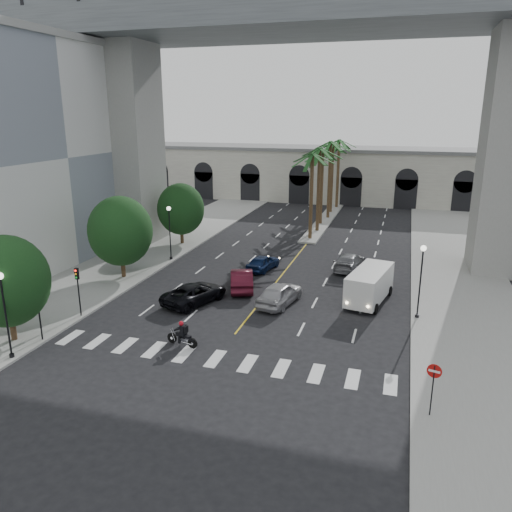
{
  "coord_description": "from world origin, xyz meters",
  "views": [
    {
      "loc": [
        9.92,
        -26.15,
        14.01
      ],
      "look_at": [
        0.24,
        6.0,
        4.23
      ],
      "focal_mm": 35.0,
      "sensor_mm": 36.0,
      "label": 1
    }
  ],
  "objects_px": {
    "traffic_signal_far": "(78,284)",
    "car_a": "(280,294)",
    "cargo_van": "(369,284)",
    "car_e": "(263,262)",
    "pedestrian_b": "(36,286)",
    "traffic_signal_near": "(38,304)",
    "car_c": "(195,293)",
    "motorcycle_rider": "(183,335)",
    "car_d": "(349,262)",
    "do_not_enter_sign": "(433,379)",
    "car_b": "(242,279)",
    "lamp_post_left_near": "(5,308)",
    "lamp_post_left_far": "(170,228)",
    "lamp_post_right": "(421,275)",
    "pedestrian_a": "(46,282)"
  },
  "relations": [
    {
      "from": "car_a",
      "to": "car_b",
      "type": "distance_m",
      "value": 4.48
    },
    {
      "from": "car_e",
      "to": "motorcycle_rider",
      "type": "bearing_deg",
      "value": 100.44
    },
    {
      "from": "motorcycle_rider",
      "to": "car_d",
      "type": "relative_size",
      "value": 0.43
    },
    {
      "from": "car_c",
      "to": "lamp_post_right",
      "type": "bearing_deg",
      "value": -153.91
    },
    {
      "from": "car_a",
      "to": "traffic_signal_far",
      "type": "bearing_deg",
      "value": 37.5
    },
    {
      "from": "car_a",
      "to": "cargo_van",
      "type": "height_order",
      "value": "cargo_van"
    },
    {
      "from": "motorcycle_rider",
      "to": "car_b",
      "type": "bearing_deg",
      "value": 101.31
    },
    {
      "from": "lamp_post_left_far",
      "to": "lamp_post_right",
      "type": "relative_size",
      "value": 1.0
    },
    {
      "from": "car_e",
      "to": "pedestrian_b",
      "type": "distance_m",
      "value": 19.08
    },
    {
      "from": "lamp_post_left_far",
      "to": "motorcycle_rider",
      "type": "bearing_deg",
      "value": -61.71
    },
    {
      "from": "do_not_enter_sign",
      "to": "car_b",
      "type": "bearing_deg",
      "value": 148.26
    },
    {
      "from": "traffic_signal_far",
      "to": "car_d",
      "type": "xyz_separation_m",
      "value": [
        16.82,
        16.64,
        -1.76
      ]
    },
    {
      "from": "car_a",
      "to": "car_e",
      "type": "bearing_deg",
      "value": -54.8
    },
    {
      "from": "lamp_post_right",
      "to": "car_a",
      "type": "height_order",
      "value": "lamp_post_right"
    },
    {
      "from": "motorcycle_rider",
      "to": "do_not_enter_sign",
      "type": "relative_size",
      "value": 0.79
    },
    {
      "from": "car_b",
      "to": "do_not_enter_sign",
      "type": "height_order",
      "value": "do_not_enter_sign"
    },
    {
      "from": "traffic_signal_far",
      "to": "car_a",
      "type": "xyz_separation_m",
      "value": [
        12.8,
        6.46,
        -1.66
      ]
    },
    {
      "from": "car_c",
      "to": "pedestrian_b",
      "type": "distance_m",
      "value": 12.52
    },
    {
      "from": "motorcycle_rider",
      "to": "traffic_signal_near",
      "type": "bearing_deg",
      "value": -154.43
    },
    {
      "from": "traffic_signal_far",
      "to": "cargo_van",
      "type": "xyz_separation_m",
      "value": [
        19.19,
        8.86,
        -1.09
      ]
    },
    {
      "from": "motorcycle_rider",
      "to": "car_d",
      "type": "xyz_separation_m",
      "value": [
        8.05,
        18.61,
        0.02
      ]
    },
    {
      "from": "car_a",
      "to": "pedestrian_b",
      "type": "relative_size",
      "value": 3.29
    },
    {
      "from": "car_a",
      "to": "car_d",
      "type": "xyz_separation_m",
      "value": [
        4.02,
        10.18,
        -0.1
      ]
    },
    {
      "from": "car_d",
      "to": "cargo_van",
      "type": "bearing_deg",
      "value": 113.09
    },
    {
      "from": "lamp_post_left_near",
      "to": "do_not_enter_sign",
      "type": "bearing_deg",
      "value": 2.35
    },
    {
      "from": "traffic_signal_near",
      "to": "car_c",
      "type": "height_order",
      "value": "traffic_signal_near"
    },
    {
      "from": "lamp_post_left_near",
      "to": "traffic_signal_far",
      "type": "distance_m",
      "value": 6.54
    },
    {
      "from": "car_d",
      "to": "motorcycle_rider",
      "type": "bearing_deg",
      "value": 72.77
    },
    {
      "from": "lamp_post_left_near",
      "to": "pedestrian_b",
      "type": "bearing_deg",
      "value": 122.21
    },
    {
      "from": "car_d",
      "to": "lamp_post_right",
      "type": "bearing_deg",
      "value": 126.28
    },
    {
      "from": "lamp_post_left_near",
      "to": "car_d",
      "type": "bearing_deg",
      "value": 53.82
    },
    {
      "from": "traffic_signal_far",
      "to": "motorcycle_rider",
      "type": "bearing_deg",
      "value": -12.71
    },
    {
      "from": "lamp_post_left_far",
      "to": "motorcycle_rider",
      "type": "relative_size",
      "value": 2.41
    },
    {
      "from": "pedestrian_b",
      "to": "car_b",
      "type": "bearing_deg",
      "value": 37.56
    },
    {
      "from": "traffic_signal_near",
      "to": "motorcycle_rider",
      "type": "distance_m",
      "value": 9.17
    },
    {
      "from": "car_d",
      "to": "lamp_post_left_near",
      "type": "bearing_deg",
      "value": 59.98
    },
    {
      "from": "cargo_van",
      "to": "do_not_enter_sign",
      "type": "xyz_separation_m",
      "value": [
        3.99,
        -14.4,
        0.63
      ]
    },
    {
      "from": "lamp_post_left_near",
      "to": "pedestrian_a",
      "type": "height_order",
      "value": "lamp_post_left_near"
    },
    {
      "from": "lamp_post_right",
      "to": "traffic_signal_near",
      "type": "bearing_deg",
      "value": -155.18
    },
    {
      "from": "lamp_post_right",
      "to": "car_e",
      "type": "bearing_deg",
      "value": 150.13
    },
    {
      "from": "car_a",
      "to": "do_not_enter_sign",
      "type": "bearing_deg",
      "value": 141.57
    },
    {
      "from": "pedestrian_a",
      "to": "lamp_post_left_far",
      "type": "bearing_deg",
      "value": 31.91
    },
    {
      "from": "lamp_post_left_far",
      "to": "car_d",
      "type": "distance_m",
      "value": 17.23
    },
    {
      "from": "cargo_van",
      "to": "do_not_enter_sign",
      "type": "height_order",
      "value": "do_not_enter_sign"
    },
    {
      "from": "car_c",
      "to": "car_d",
      "type": "bearing_deg",
      "value": -110.71
    },
    {
      "from": "lamp_post_left_near",
      "to": "car_c",
      "type": "relative_size",
      "value": 0.98
    },
    {
      "from": "car_b",
      "to": "pedestrian_b",
      "type": "xyz_separation_m",
      "value": [
        -14.7,
        -6.48,
        0.08
      ]
    },
    {
      "from": "traffic_signal_far",
      "to": "cargo_van",
      "type": "relative_size",
      "value": 0.58
    },
    {
      "from": "car_b",
      "to": "pedestrian_a",
      "type": "bearing_deg",
      "value": 1.64
    },
    {
      "from": "car_a",
      "to": "lamp_post_right",
      "type": "bearing_deg",
      "value": -169.02
    }
  ]
}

